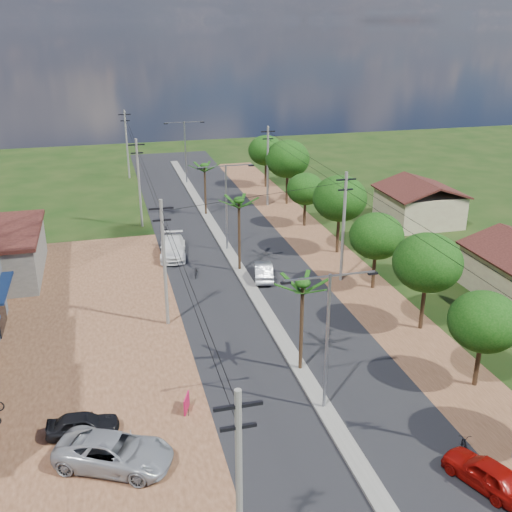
{
  "coord_description": "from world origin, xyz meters",
  "views": [
    {
      "loc": [
        -10.44,
        -25.38,
        19.67
      ],
      "look_at": [
        0.28,
        15.59,
        3.0
      ],
      "focal_mm": 42.0,
      "sensor_mm": 36.0,
      "label": 1
    }
  ],
  "objects_px": {
    "car_white_far": "(173,248)",
    "car_red_near": "(485,473)",
    "car_parked_dark": "(83,425)",
    "roadside_sign": "(187,403)",
    "moto_rider_east": "(466,451)",
    "car_silver_mid": "(263,271)",
    "car_parked_silver": "(114,453)"
  },
  "relations": [
    {
      "from": "car_white_far",
      "to": "car_red_near",
      "type": "bearing_deg",
      "value": -65.02
    },
    {
      "from": "car_parked_dark",
      "to": "roadside_sign",
      "type": "height_order",
      "value": "car_parked_dark"
    },
    {
      "from": "car_red_near",
      "to": "moto_rider_east",
      "type": "bearing_deg",
      "value": -117.42
    },
    {
      "from": "car_red_near",
      "to": "car_silver_mid",
      "type": "xyz_separation_m",
      "value": [
        -3.5,
        25.1,
        -0.01
      ]
    },
    {
      "from": "car_parked_dark",
      "to": "moto_rider_east",
      "type": "height_order",
      "value": "car_parked_dark"
    },
    {
      "from": "car_parked_silver",
      "to": "moto_rider_east",
      "type": "bearing_deg",
      "value": -76.89
    },
    {
      "from": "moto_rider_east",
      "to": "roadside_sign",
      "type": "distance_m",
      "value": 14.34
    },
    {
      "from": "car_red_near",
      "to": "car_silver_mid",
      "type": "height_order",
      "value": "car_red_near"
    },
    {
      "from": "roadside_sign",
      "to": "car_silver_mid",
      "type": "bearing_deg",
      "value": 82.1
    },
    {
      "from": "car_parked_dark",
      "to": "moto_rider_east",
      "type": "bearing_deg",
      "value": -106.75
    },
    {
      "from": "car_red_near",
      "to": "roadside_sign",
      "type": "bearing_deg",
      "value": -57.44
    },
    {
      "from": "car_red_near",
      "to": "car_silver_mid",
      "type": "relative_size",
      "value": 0.98
    },
    {
      "from": "car_white_far",
      "to": "roadside_sign",
      "type": "height_order",
      "value": "car_white_far"
    },
    {
      "from": "car_white_far",
      "to": "car_parked_dark",
      "type": "distance_m",
      "value": 24.89
    },
    {
      "from": "car_red_near",
      "to": "moto_rider_east",
      "type": "distance_m",
      "value": 1.83
    },
    {
      "from": "car_white_far",
      "to": "car_parked_silver",
      "type": "bearing_deg",
      "value": -95.43
    },
    {
      "from": "car_parked_silver",
      "to": "car_parked_dark",
      "type": "distance_m",
      "value": 3.1
    },
    {
      "from": "car_red_near",
      "to": "car_parked_silver",
      "type": "bearing_deg",
      "value": -40.09
    },
    {
      "from": "car_white_far",
      "to": "moto_rider_east",
      "type": "height_order",
      "value": "car_white_far"
    },
    {
      "from": "car_silver_mid",
      "to": "car_white_far",
      "type": "relative_size",
      "value": 0.75
    },
    {
      "from": "car_parked_silver",
      "to": "moto_rider_east",
      "type": "xyz_separation_m",
      "value": [
        16.33,
        -3.75,
        -0.31
      ]
    },
    {
      "from": "car_parked_silver",
      "to": "moto_rider_east",
      "type": "relative_size",
      "value": 3.16
    },
    {
      "from": "car_red_near",
      "to": "car_white_far",
      "type": "height_order",
      "value": "car_white_far"
    },
    {
      "from": "car_parked_dark",
      "to": "car_silver_mid",
      "type": "bearing_deg",
      "value": -36.7
    },
    {
      "from": "car_white_far",
      "to": "roadside_sign",
      "type": "bearing_deg",
      "value": -87.88
    },
    {
      "from": "car_white_far",
      "to": "roadside_sign",
      "type": "xyz_separation_m",
      "value": [
        -2.21,
        -23.0,
        -0.32
      ]
    },
    {
      "from": "car_red_near",
      "to": "roadside_sign",
      "type": "relative_size",
      "value": 3.7
    },
    {
      "from": "car_silver_mid",
      "to": "roadside_sign",
      "type": "distance_m",
      "value": 18.32
    },
    {
      "from": "car_silver_mid",
      "to": "moto_rider_east",
      "type": "relative_size",
      "value": 2.33
    },
    {
      "from": "car_parked_silver",
      "to": "moto_rider_east",
      "type": "height_order",
      "value": "car_parked_silver"
    },
    {
      "from": "car_parked_silver",
      "to": "roadside_sign",
      "type": "bearing_deg",
      "value": -22.72
    },
    {
      "from": "car_silver_mid",
      "to": "car_parked_dark",
      "type": "bearing_deg",
      "value": 62.8
    }
  ]
}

